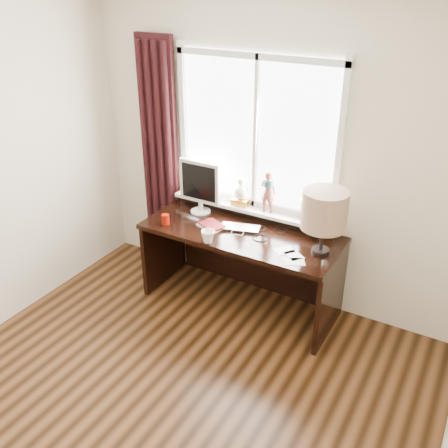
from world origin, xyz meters
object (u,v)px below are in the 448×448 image
Objects in this scene: mug at (208,236)px; desk at (246,251)px; red_cup at (166,219)px; monitor at (200,184)px; table_lamp at (325,211)px; laptop at (241,228)px.

desk is at bearing 69.84° from mug.
monitor is at bearing 68.45° from red_cup.
table_lamp is (0.85, 0.30, 0.31)m from mug.
red_cup is 0.44m from monitor.
desk is 0.72m from monitor.
laptop is at bearing -13.57° from monitor.
mug is at bearing -10.86° from red_cup.
monitor reaches higher than red_cup.
desk is 3.47× the size of monitor.
monitor is 0.94× the size of table_lamp.
red_cup is at bearing -111.55° from monitor.
mug is at bearing -160.79° from table_lamp.
monitor is (-0.35, 0.44, 0.22)m from mug.
mug is at bearing -110.16° from desk.
red_cup is 1.39m from table_lamp.
desk is 0.94m from table_lamp.
monitor is (0.14, 0.35, 0.23)m from red_cup.
laptop reaches higher than desk.
red_cup is at bearing -171.40° from table_lamp.
red_cup is (-0.61, -0.24, 0.03)m from laptop.
table_lamp reaches higher than monitor.
laptop is 0.68× the size of monitor.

